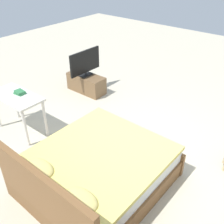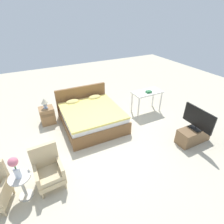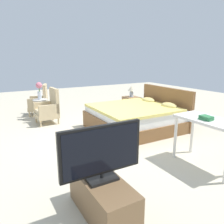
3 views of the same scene
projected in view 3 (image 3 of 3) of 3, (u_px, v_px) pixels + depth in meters
name	position (u px, v px, depth m)	size (l,w,h in m)	color
ground_plane	(99.00, 136.00, 4.83)	(16.00, 16.00, 0.00)	beige
bed	(137.00, 117.00, 5.23)	(1.78, 2.00, 0.96)	brown
armchair_by_window_left	(40.00, 103.00, 6.55)	(0.68, 0.68, 0.92)	#CCB284
armchair_by_window_right	(49.00, 109.00, 5.71)	(0.57, 0.57, 0.92)	#CCB284
side_table	(41.00, 107.00, 6.10)	(0.40, 0.40, 0.56)	beige
flower_vase	(39.00, 89.00, 5.98)	(0.17, 0.17, 0.48)	silver
nightstand	(131.00, 106.00, 6.60)	(0.44, 0.41, 0.55)	#997047
table_lamp	(131.00, 90.00, 6.49)	(0.22, 0.22, 0.33)	#9EADC6
tv_stand	(102.00, 197.00, 2.37)	(0.96, 0.40, 0.43)	brown
tv_flatscreen	(102.00, 152.00, 2.24)	(0.20, 0.91, 0.61)	black
vanity_desk	(209.00, 127.00, 3.36)	(1.04, 0.52, 0.77)	silver
book_stack	(206.00, 118.00, 3.29)	(0.20, 0.17, 0.06)	#337A47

